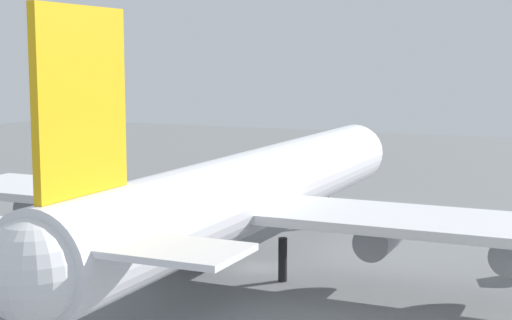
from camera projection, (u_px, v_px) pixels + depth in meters
The scene contains 4 objects.
ground_plane at pixel (256, 268), 64.80m from camera, with size 241.84×241.84×0.00m, color slate.
cargo_airplane at pixel (255, 191), 63.81m from camera, with size 60.46×55.20×20.04m.
catering_truck at pixel (176, 198), 91.13m from camera, with size 4.00×4.92×2.27m.
safety_cone_nose at pixel (388, 210), 87.73m from camera, with size 0.49×0.49×0.70m, color orange.
Camera 1 is at (-57.53, -25.95, 17.21)m, focal length 54.86 mm.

